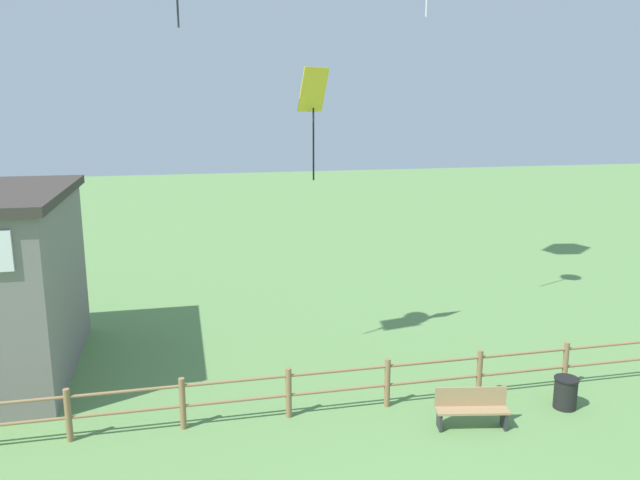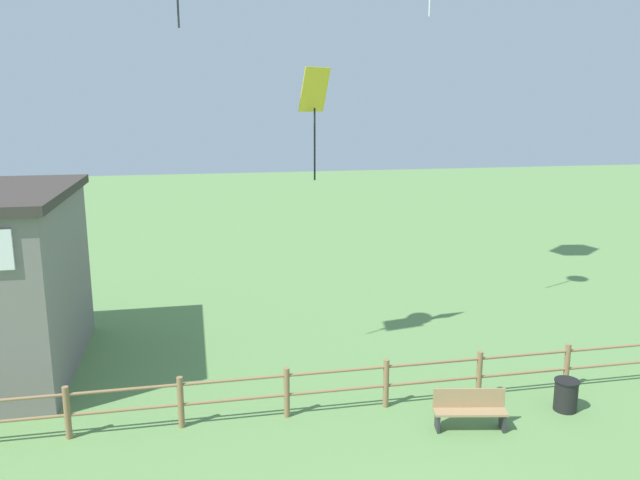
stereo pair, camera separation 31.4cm
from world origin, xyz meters
The scene contains 4 objects.
wooden_fence centered at (0.00, 6.18, 0.69)m, with size 21.73×0.14×1.21m.
park_bench_near_fence centered at (2.72, 4.82, 0.48)m, with size 1.66×0.70×0.91m.
trash_bin centered at (5.33, 5.15, 0.38)m, with size 0.58×0.58×0.76m.
kite_yellow_diamond centered at (0.18, 9.78, 7.23)m, with size 0.92×0.71×3.01m.
Camera 2 is at (-3.14, -7.04, 7.11)m, focal length 35.00 mm.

